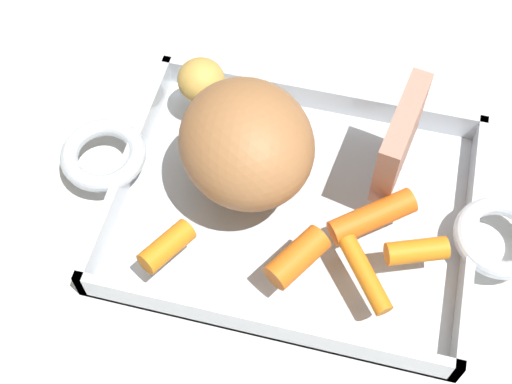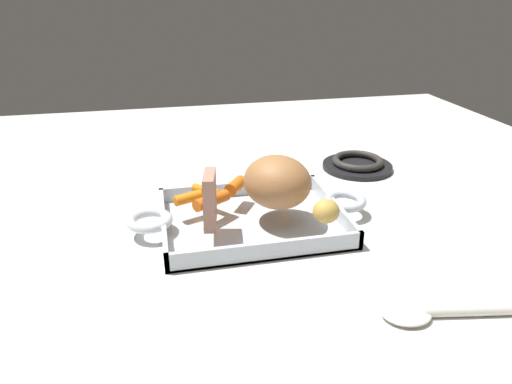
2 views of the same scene
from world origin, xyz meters
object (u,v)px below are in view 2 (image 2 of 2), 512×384
Objects in this scene: pork_roast at (277,182)px; baby_carrot_short at (207,190)px; baby_carrot_center_right at (188,198)px; stove_burner_rear at (357,164)px; roast_slice_outer at (210,199)px; baby_carrot_southwest at (212,200)px; roasting_dish at (252,219)px; baby_carrot_northwest at (236,186)px; baby_carrot_long at (287,179)px; potato_golden_large at (326,211)px; serving_spoon at (454,311)px.

pork_roast is 1.84× the size of baby_carrot_short.
baby_carrot_center_right is (-0.14, 0.04, -0.03)m from pork_roast.
baby_carrot_short is 0.38m from stove_burner_rear.
roast_slice_outer is at bearing -163.45° from pork_roast.
baby_carrot_short is (0.01, 0.11, -0.03)m from roast_slice_outer.
baby_carrot_southwest is (0.04, -0.02, 0.00)m from baby_carrot_center_right.
baby_carrot_southwest is at bearing -86.71° from baby_carrot_short.
roasting_dish is 0.08m from baby_carrot_northwest.
baby_carrot_long is at bearing 12.65° from baby_carrot_center_right.
potato_golden_large reaches higher than baby_carrot_southwest.
roast_slice_outer is 1.77× the size of baby_carrot_long.
baby_carrot_northwest is at bearing 44.81° from baby_carrot_southwest.
baby_carrot_long reaches higher than serving_spoon.
pork_roast reaches higher than baby_carrot_center_right.
baby_carrot_center_right is at bearing -162.04° from baby_carrot_northwest.
baby_carrot_southwest is at bearing -151.70° from stove_burner_rear.
baby_carrot_short is 0.05m from baby_carrot_southwest.
baby_carrot_northwest reaches higher than roasting_dish.
baby_carrot_northwest is at bearing -172.20° from baby_carrot_long.
baby_carrot_center_right reaches higher than stove_burner_rear.
serving_spoon is at bearing -58.93° from baby_carrot_northwest.
stove_burner_rear is at bearing 34.38° from roast_slice_outer.
baby_carrot_northwest is (-0.06, 0.07, -0.03)m from pork_roast.
baby_carrot_southwest is 1.54× the size of baby_carrot_long.
baby_carrot_northwest reaches higher than baby_carrot_long.
baby_carrot_northwest is at bearing 17.96° from baby_carrot_center_right.
roasting_dish is 3.55× the size of pork_roast.
baby_carrot_center_right is at bearing 110.60° from roast_slice_outer.
pork_roast is 0.10m from baby_carrot_northwest.
baby_carrot_long is 0.30× the size of stove_burner_rear.
potato_golden_large is at bearing -122.71° from stove_burner_rear.
roasting_dish is at bearing 171.86° from pork_roast.
roast_slice_outer reaches higher than baby_carrot_short.
potato_golden_large is at bearing -29.54° from baby_carrot_center_right.
baby_carrot_southwest is at bearing -39.13° from serving_spoon.
baby_carrot_long reaches higher than baby_carrot_short.
pork_roast reaches higher than serving_spoon.
baby_carrot_center_right is at bearing 150.99° from baby_carrot_southwest.
pork_roast is at bearing -138.97° from stove_burner_rear.
baby_carrot_short reaches higher than roasting_dish.
roast_slice_outer is 0.53× the size of stove_burner_rear.
baby_carrot_short is 0.05m from baby_carrot_northwest.
roast_slice_outer is 0.18m from potato_golden_large.
potato_golden_large is at bearing -55.53° from serving_spoon.
baby_carrot_southwest is at bearing 81.28° from roast_slice_outer.
roast_slice_outer reaches higher than baby_carrot_long.
baby_carrot_short is 0.90× the size of baby_carrot_southwest.
roast_slice_outer is at bearing -32.22° from serving_spoon.
stove_burner_rear is at bearing 41.03° from pork_roast.
potato_golden_large reaches higher than baby_carrot_center_right.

